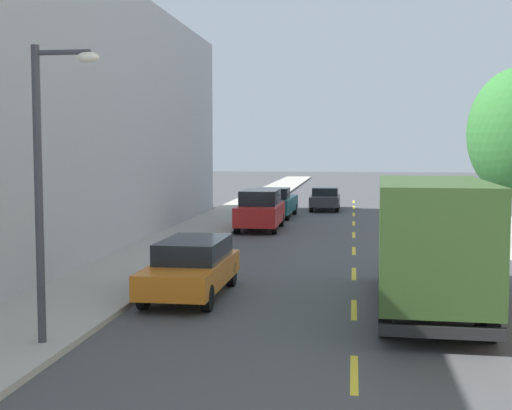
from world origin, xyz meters
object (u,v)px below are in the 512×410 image
at_px(delivery_box_truck, 429,235).
at_px(parked_pickup_champagne, 419,195).
at_px(street_lamp, 47,169).
at_px(parked_pickup_teal, 275,203).
at_px(parked_wagon_orange, 192,266).
at_px(parked_sedan_sky, 434,207).
at_px(moving_charcoal_sedan, 325,198).
at_px(parked_suv_red, 260,209).

relative_size(delivery_box_truck, parked_pickup_champagne, 1.53).
height_order(street_lamp, parked_pickup_teal, street_lamp).
bearing_deg(parked_pickup_champagne, street_lamp, -106.30).
height_order(street_lamp, parked_wagon_orange, street_lamp).
bearing_deg(parked_pickup_teal, parked_sedan_sky, -4.40).
xyz_separation_m(parked_sedan_sky, parked_pickup_teal, (-8.70, 0.67, 0.08)).
bearing_deg(street_lamp, delivery_box_truck, 30.05).
relative_size(street_lamp, delivery_box_truck, 0.71).
height_order(delivery_box_truck, moving_charcoal_sedan, delivery_box_truck).
distance_m(parked_suv_red, parked_wagon_orange, 15.34).
relative_size(parked_suv_red, parked_wagon_orange, 1.02).
bearing_deg(parked_sedan_sky, parked_pickup_teal, 175.60).
bearing_deg(delivery_box_truck, parked_wagon_orange, 172.04).
bearing_deg(parked_pickup_teal, moving_charcoal_sedan, 63.41).
distance_m(street_lamp, moving_charcoal_sedan, 32.44).
bearing_deg(parked_sedan_sky, parked_pickup_champagne, 89.87).
bearing_deg(street_lamp, parked_suv_red, 85.97).
xyz_separation_m(parked_pickup_teal, moving_charcoal_sedan, (2.62, 5.24, -0.08)).
distance_m(delivery_box_truck, parked_pickup_teal, 23.22).
distance_m(parked_suv_red, moving_charcoal_sedan, 11.71).
bearing_deg(parked_pickup_teal, parked_suv_red, -90.45).
bearing_deg(parked_wagon_orange, street_lamp, -106.94).
bearing_deg(moving_charcoal_sedan, parked_sedan_sky, -44.17).
distance_m(delivery_box_truck, parked_pickup_champagne, 30.64).
xyz_separation_m(parked_wagon_orange, parked_pickup_champagne, (8.61, 29.67, 0.02)).
bearing_deg(parked_sedan_sky, parked_wagon_orange, -112.41).
height_order(parked_suv_red, moving_charcoal_sedan, parked_suv_red).
relative_size(parked_sedan_sky, parked_pickup_champagne, 0.85).
distance_m(parked_wagon_orange, moving_charcoal_sedan, 26.85).
relative_size(street_lamp, parked_suv_red, 1.20).
bearing_deg(moving_charcoal_sedan, delivery_box_truck, -82.58).
height_order(parked_suv_red, parked_wagon_orange, parked_suv_red).
bearing_deg(parked_pickup_teal, street_lamp, -93.21).
height_order(delivery_box_truck, parked_pickup_teal, delivery_box_truck).
relative_size(street_lamp, parked_sedan_sky, 1.27).
height_order(street_lamp, parked_suv_red, street_lamp).
relative_size(street_lamp, parked_pickup_champagne, 1.08).
bearing_deg(parked_pickup_champagne, delivery_box_truck, -94.70).
distance_m(parked_sedan_sky, parked_pickup_champagne, 8.84).
xyz_separation_m(delivery_box_truck, parked_wagon_orange, (-6.10, 0.85, -1.05)).
bearing_deg(moving_charcoal_sedan, parked_suv_red, -103.18).
xyz_separation_m(delivery_box_truck, parked_sedan_sky, (2.49, 21.68, -1.10)).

